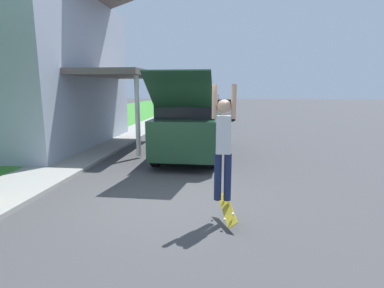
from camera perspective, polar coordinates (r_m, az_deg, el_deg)
ground_plane at (r=6.65m, az=-5.54°, el=-10.27°), size 120.00×120.00×0.00m
lawn at (r=15.45m, az=-30.61°, el=0.50°), size 10.00×80.00×0.08m
sidewalk at (r=13.25m, az=-15.30°, el=0.20°), size 1.80×80.00×0.10m
suv_parked at (r=10.48m, az=-0.07°, el=3.92°), size 2.08×5.75×2.79m
car_down_street at (r=23.59m, az=5.89°, el=6.65°), size 1.93×4.14×1.51m
skateboarder at (r=5.15m, az=6.00°, el=0.43°), size 0.41×0.23×2.02m
skateboard at (r=5.43m, az=6.64°, el=-12.09°), size 0.37×0.75×0.41m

